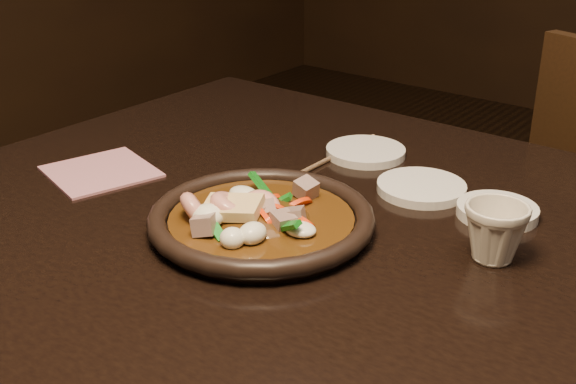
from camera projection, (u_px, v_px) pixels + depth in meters
The scene contains 9 objects.
table at pixel (482, 336), 0.83m from camera, with size 1.60×0.90×0.75m.
plate at pixel (262, 220), 0.90m from camera, with size 0.28×0.28×0.03m.
stirfry at pixel (254, 217), 0.89m from camera, with size 0.18×0.19×0.06m.
soy_dish at pixel (497, 211), 0.94m from camera, with size 0.10×0.10×0.01m, color silver.
saucer_left at pixel (366, 152), 1.14m from camera, with size 0.12×0.12×0.01m, color silver.
saucer_right at pixel (421, 188), 1.01m from camera, with size 0.12×0.12×0.01m, color silver.
tea_cup at pixel (495, 231), 0.82m from camera, with size 0.07×0.07×0.07m, color beige.
chopsticks at pixel (331, 158), 1.12m from camera, with size 0.01×0.25×0.01m.
napkin at pixel (101, 172), 1.08m from camera, with size 0.14×0.14×0.00m, color #AF6B79.
Camera 1 is at (0.25, -0.68, 1.17)m, focal length 45.00 mm.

